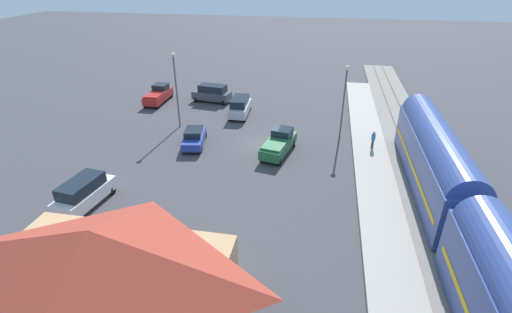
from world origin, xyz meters
name	(u,v)px	position (x,y,z in m)	size (l,w,h in m)	color
ground_plane	(266,145)	(0.00, 0.00, 0.00)	(200.00, 200.00, 0.00)	#424247
railway_track	(415,157)	(-14.00, 0.00, 0.09)	(4.80, 70.00, 0.30)	gray
platform	(370,152)	(-10.00, 0.00, 0.15)	(3.20, 46.00, 0.30)	#A8A399
passenger_train	(469,224)	(-14.00, 13.93, 2.86)	(2.93, 33.87, 4.98)	#33478C
station_building	(101,281)	(4.00, 22.00, 3.16)	(11.84, 8.15, 6.07)	tan
pedestrian_on_platform	(373,139)	(-10.19, -0.70, 1.28)	(0.36, 0.36, 1.71)	#333338
suv_charcoal	(212,93)	(8.94, -11.71, 1.15)	(5.12, 2.91, 2.22)	#47494F
suv_silver	(240,106)	(4.30, -7.51, 1.15)	(2.19, 4.99, 2.22)	silver
pickup_red	(158,95)	(15.64, -10.16, 1.03)	(2.02, 5.42, 2.14)	red
pickup_green	(279,143)	(-1.49, 1.41, 1.03)	(3.00, 5.68, 2.14)	#236638
suv_white	(84,192)	(11.37, 12.68, 1.15)	(2.52, 5.10, 2.22)	white
sedan_blue	(194,137)	(6.89, 1.32, 0.88)	(2.63, 4.76, 1.74)	#283D9E
light_pole_near_platform	(344,94)	(-7.20, -3.15, 4.73)	(0.44, 0.44, 7.47)	#515156
light_pole_lot_center	(176,82)	(10.06, -2.99, 5.03)	(0.44, 0.44, 8.03)	#515156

